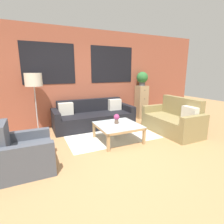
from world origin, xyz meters
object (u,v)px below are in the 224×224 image
object	(u,v)px
coffee_table	(118,127)
flower_vase	(117,118)
drawer_cabinet	(141,102)
settee_vintage	(173,121)
potted_plant	(142,78)
floor_lamp	(34,82)
couch_dark	(94,117)
armchair_corner	(25,154)

from	to	relation	value
coffee_table	flower_vase	bearing A→B (deg)	89.75
drawer_cabinet	settee_vintage	bearing A→B (deg)	-92.66
drawer_cabinet	flower_vase	distance (m)	2.22
potted_plant	drawer_cabinet	bearing A→B (deg)	-90.00
coffee_table	floor_lamp	xyz separation A→B (m)	(-1.67, 1.36, 1.00)
couch_dark	drawer_cabinet	bearing A→B (deg)	7.28
floor_lamp	potted_plant	xyz separation A→B (m)	(3.34, 0.16, 0.03)
settee_vintage	drawer_cabinet	xyz separation A→B (m)	(0.07, 1.61, 0.25)
armchair_corner	floor_lamp	bearing A→B (deg)	81.32
flower_vase	settee_vintage	bearing A→B (deg)	-5.74
flower_vase	potted_plant	bearing A→B (deg)	40.81
armchair_corner	floor_lamp	xyz separation A→B (m)	(0.28, 1.82, 1.07)
couch_dark	settee_vintage	xyz separation A→B (m)	(1.75, -1.38, 0.03)
potted_plant	coffee_table	bearing A→B (deg)	-137.86
armchair_corner	floor_lamp	distance (m)	2.13
armchair_corner	drawer_cabinet	size ratio (longest dim) A/B	0.75
coffee_table	drawer_cabinet	distance (m)	2.27
couch_dark	armchair_corner	world-z (taller)	armchair_corner
couch_dark	settee_vintage	size ratio (longest dim) A/B	1.47
settee_vintage	floor_lamp	world-z (taller)	floor_lamp
armchair_corner	settee_vintage	bearing A→B (deg)	5.97
armchair_corner	potted_plant	bearing A→B (deg)	28.66
coffee_table	floor_lamp	bearing A→B (deg)	140.81
armchair_corner	flower_vase	xyz separation A→B (m)	(1.95, 0.53, 0.26)
floor_lamp	potted_plant	distance (m)	3.35
armchair_corner	potted_plant	xyz separation A→B (m)	(3.62, 1.98, 1.10)
couch_dark	potted_plant	bearing A→B (deg)	7.28
drawer_cabinet	potted_plant	size ratio (longest dim) A/B	2.43
armchair_corner	coffee_table	distance (m)	2.00
armchair_corner	potted_plant	distance (m)	4.27
armchair_corner	drawer_cabinet	world-z (taller)	drawer_cabinet
settee_vintage	potted_plant	xyz separation A→B (m)	(0.07, 1.61, 1.07)
couch_dark	floor_lamp	xyz separation A→B (m)	(-1.52, 0.07, 1.07)
armchair_corner	drawer_cabinet	bearing A→B (deg)	28.66
settee_vintage	coffee_table	world-z (taller)	settee_vintage
couch_dark	floor_lamp	distance (m)	1.86
potted_plant	floor_lamp	bearing A→B (deg)	-177.29
settee_vintage	floor_lamp	size ratio (longest dim) A/B	1.01
coffee_table	settee_vintage	bearing A→B (deg)	-3.27
coffee_table	potted_plant	size ratio (longest dim) A/B	2.04
drawer_cabinet	couch_dark	bearing A→B (deg)	-172.72
potted_plant	flower_vase	bearing A→B (deg)	-139.19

